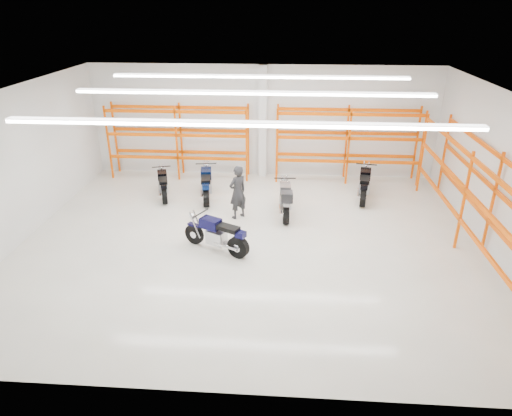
# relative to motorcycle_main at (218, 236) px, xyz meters

# --- Properties ---
(ground) EXTENTS (14.00, 14.00, 0.00)m
(ground) POSITION_rel_motorcycle_main_xyz_m (0.92, 0.69, -0.51)
(ground) COLOR beige
(ground) RESTS_ON ground
(room_shell) EXTENTS (14.02, 12.02, 4.51)m
(room_shell) POSITION_rel_motorcycle_main_xyz_m (0.92, 0.71, 2.77)
(room_shell) COLOR silver
(room_shell) RESTS_ON ground
(motorcycle_main) EXTENTS (2.05, 1.17, 1.09)m
(motorcycle_main) POSITION_rel_motorcycle_main_xyz_m (0.00, 0.00, 0.00)
(motorcycle_main) COLOR black
(motorcycle_main) RESTS_ON ground
(motorcycle_back_a) EXTENTS (0.88, 2.02, 1.02)m
(motorcycle_back_a) POSITION_rel_motorcycle_main_xyz_m (-2.65, 3.90, -0.03)
(motorcycle_back_a) COLOR black
(motorcycle_back_a) RESTS_ON ground
(motorcycle_back_b) EXTENTS (0.78, 2.35, 1.16)m
(motorcycle_back_b) POSITION_rel_motorcycle_main_xyz_m (-1.02, 3.89, 0.03)
(motorcycle_back_b) COLOR black
(motorcycle_back_b) RESTS_ON ground
(motorcycle_back_c) EXTENTS (0.75, 2.36, 1.21)m
(motorcycle_back_c) POSITION_rel_motorcycle_main_xyz_m (1.92, 2.57, 0.07)
(motorcycle_back_c) COLOR black
(motorcycle_back_c) RESTS_ON ground
(motorcycle_back_d) EXTENTS (0.87, 2.33, 1.15)m
(motorcycle_back_d) POSITION_rel_motorcycle_main_xyz_m (4.80, 4.26, 0.03)
(motorcycle_back_d) COLOR black
(motorcycle_back_d) RESTS_ON ground
(standing_man) EXTENTS (0.79, 0.78, 1.85)m
(standing_man) POSITION_rel_motorcycle_main_xyz_m (0.32, 2.33, 0.41)
(standing_man) COLOR black
(standing_man) RESTS_ON ground
(structural_column) EXTENTS (0.32, 0.32, 4.50)m
(structural_column) POSITION_rel_motorcycle_main_xyz_m (0.92, 6.51, 1.74)
(structural_column) COLOR white
(structural_column) RESTS_ON ground
(pallet_racking_back_left) EXTENTS (5.67, 0.87, 3.00)m
(pallet_racking_back_left) POSITION_rel_motorcycle_main_xyz_m (-2.48, 6.17, 1.27)
(pallet_racking_back_left) COLOR #F24C03
(pallet_racking_back_left) RESTS_ON ground
(pallet_racking_back_right) EXTENTS (5.67, 0.87, 3.00)m
(pallet_racking_back_right) POSITION_rel_motorcycle_main_xyz_m (4.32, 6.17, 1.27)
(pallet_racking_back_right) COLOR #F24C03
(pallet_racking_back_right) RESTS_ON ground
(pallet_racking_side) EXTENTS (0.87, 9.07, 3.00)m
(pallet_racking_side) POSITION_rel_motorcycle_main_xyz_m (7.40, 0.69, 1.30)
(pallet_racking_side) COLOR #F24C03
(pallet_racking_side) RESTS_ON ground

